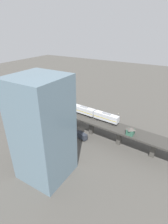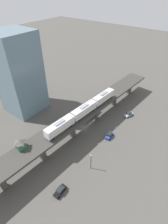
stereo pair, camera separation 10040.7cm
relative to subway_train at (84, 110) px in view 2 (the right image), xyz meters
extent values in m
plane|color=#4C4944|center=(1.32, -1.12, -10.91)|extent=(400.00, 400.00, 0.00)
cube|color=#393733|center=(1.32, -1.12, -2.94)|extent=(15.65, 92.38, 0.80)
cube|color=#47443F|center=(-1.73, -39.50, -7.13)|extent=(1.94, 1.94, 7.57)
cube|color=#47443F|center=(-0.54, -24.54, -7.13)|extent=(1.94, 1.94, 7.57)
cube|color=#47443F|center=(0.64, -9.59, -7.13)|extent=(1.94, 1.94, 7.57)
cube|color=#47443F|center=(1.83, 5.36, -7.13)|extent=(1.94, 1.94, 7.57)
cube|color=#47443F|center=(3.02, 20.31, -7.13)|extent=(1.94, 1.94, 7.57)
cube|color=#47443F|center=(4.20, 35.27, -7.13)|extent=(1.94, 1.94, 7.57)
cube|color=silver|center=(-1.00, -12.56, 0.00)|extent=(3.74, 12.18, 3.10)
cube|color=gold|center=(-1.00, -12.56, -0.30)|extent=(3.76, 11.95, 0.24)
cube|color=gray|center=(-1.00, -12.56, 1.73)|extent=(1.73, 4.30, 0.36)
cylinder|color=black|center=(-2.52, -16.65, -2.12)|extent=(0.29, 0.85, 0.84)
cylinder|color=black|center=(-0.14, -16.84, -2.12)|extent=(0.29, 0.85, 0.84)
cylinder|color=black|center=(-1.85, -8.28, -2.12)|extent=(0.29, 0.85, 0.84)
cylinder|color=black|center=(0.52, -8.47, -2.12)|extent=(0.29, 0.85, 0.84)
cube|color=silver|center=(0.00, 0.00, 0.00)|extent=(3.74, 12.18, 3.10)
cube|color=gold|center=(0.00, 0.00, -0.30)|extent=(3.76, 11.95, 0.24)
cube|color=gray|center=(0.00, 0.00, 1.73)|extent=(1.73, 4.30, 0.36)
cylinder|color=black|center=(-1.52, -4.09, -2.12)|extent=(0.29, 0.85, 0.84)
cylinder|color=black|center=(0.85, -4.28, -2.12)|extent=(0.29, 0.85, 0.84)
cylinder|color=black|center=(-0.85, 4.28, -2.12)|extent=(0.29, 0.85, 0.84)
cylinder|color=black|center=(1.52, 4.09, -2.12)|extent=(0.29, 0.85, 0.84)
cube|color=silver|center=(1.00, 12.56, 0.00)|extent=(3.74, 12.18, 3.10)
cube|color=gold|center=(1.00, 12.56, -0.30)|extent=(3.76, 11.95, 0.24)
cube|color=gray|center=(1.00, 12.56, 1.73)|extent=(1.73, 4.30, 0.36)
cylinder|color=black|center=(-0.52, 8.47, -2.12)|extent=(0.29, 0.85, 0.84)
cylinder|color=black|center=(1.85, 8.28, -2.12)|extent=(0.29, 0.85, 0.84)
cylinder|color=black|center=(0.14, 16.84, -2.12)|extent=(0.29, 0.85, 0.84)
cylinder|color=black|center=(2.52, 16.65, -2.12)|extent=(0.29, 0.85, 0.84)
cube|color=#33604C|center=(5.85, 25.64, -1.29)|extent=(3.01, 3.01, 2.50)
pyramid|color=#4C4742|center=(5.85, 25.64, 0.41)|extent=(3.46, 3.46, 0.90)
cube|color=black|center=(-10.66, 26.05, -10.18)|extent=(2.06, 4.50, 0.80)
cube|color=#1E2328|center=(-10.65, 25.90, -9.40)|extent=(1.77, 2.29, 0.76)
cylinder|color=black|center=(-11.42, 24.57, -10.58)|extent=(0.28, 0.67, 0.66)
cylinder|color=black|center=(-9.72, 24.68, -10.58)|extent=(0.28, 0.67, 0.66)
cylinder|color=black|center=(-11.60, 27.43, -10.58)|extent=(0.28, 0.67, 0.66)
cylinder|color=black|center=(-9.89, 27.53, -10.58)|extent=(0.28, 0.67, 0.66)
cube|color=#B7BABF|center=(-10.69, -20.54, -10.18)|extent=(2.84, 4.71, 0.80)
cube|color=#1E2328|center=(-10.73, -20.68, -9.40)|extent=(2.14, 2.54, 0.76)
cylinder|color=black|center=(-11.88, -21.71, -10.58)|extent=(0.40, 0.70, 0.66)
cylinder|color=black|center=(-10.22, -22.14, -10.58)|extent=(0.40, 0.70, 0.66)
cylinder|color=black|center=(-11.16, -18.94, -10.58)|extent=(0.40, 0.70, 0.66)
cylinder|color=black|center=(-9.51, -19.37, -10.58)|extent=(0.40, 0.70, 0.66)
cube|color=#233D93|center=(-10.51, -3.06, -10.18)|extent=(2.20, 4.55, 0.80)
cube|color=#1E2328|center=(-10.49, -3.21, -9.40)|extent=(1.84, 2.34, 0.76)
cylinder|color=black|center=(-11.23, -4.57, -10.58)|extent=(0.30, 0.68, 0.66)
cylinder|color=black|center=(-9.52, -4.41, -10.58)|extent=(0.30, 0.68, 0.66)
cylinder|color=black|center=(-11.49, -1.72, -10.58)|extent=(0.30, 0.68, 0.66)
cylinder|color=black|center=(-9.79, -1.56, -10.58)|extent=(0.30, 0.68, 0.66)
cube|color=#333338|center=(7.33, 0.54, -9.26)|extent=(2.69, 2.56, 2.30)
cube|color=#2D333D|center=(8.38, 3.98, -9.06)|extent=(3.72, 5.65, 2.70)
cylinder|color=black|center=(6.38, 0.83, -10.41)|extent=(0.63, 1.06, 1.00)
cylinder|color=black|center=(8.27, 0.25, -10.41)|extent=(0.63, 1.06, 1.00)
cylinder|color=black|center=(7.85, 5.78, -10.41)|extent=(0.63, 1.06, 1.00)
cylinder|color=black|center=(9.83, 5.17, -10.41)|extent=(0.63, 1.06, 1.00)
cylinder|color=black|center=(-13.10, 13.52, -7.66)|extent=(0.20, 0.20, 6.50)
sphere|color=beige|center=(-13.10, 13.52, -4.19)|extent=(0.44, 0.44, 0.44)
cube|color=slate|center=(32.82, 3.96, 7.09)|extent=(16.00, 16.00, 36.00)
camera|label=1|loc=(67.58, 40.42, 37.37)|focal=28.00mm
camera|label=2|loc=(-32.73, 43.28, 40.67)|focal=28.00mm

